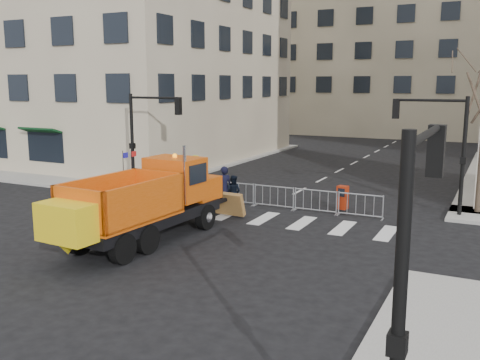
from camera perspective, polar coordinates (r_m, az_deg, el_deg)
The scene contains 13 objects.
ground at distance 19.57m, azimuth -5.94°, elevation -7.46°, with size 120.00×120.00×0.00m, color black.
sidewalk_back at distance 26.86m, azimuth 3.78°, elevation -2.36°, with size 64.00×5.00×0.15m, color gray.
building_far at distance 68.72m, azimuth 18.52°, elevation 14.83°, with size 30.00×18.00×24.00m, color gray.
traffic_light_left at distance 29.58m, azimuth -11.41°, elevation 3.78°, with size 0.18×0.18×5.40m, color black.
traffic_light_right at distance 25.47m, azimuth 22.72°, elevation 2.16°, with size 0.18×0.18×5.40m, color black.
traffic_light_near at distance 7.53m, azimuth 16.47°, elevation -15.73°, with size 0.18×0.18×5.40m, color black.
crowd_barriers at distance 26.25m, azimuth 1.53°, elevation -1.58°, with size 12.60×0.60×1.10m, color #9EA0A5, non-canonical shape.
plow_truck at distance 20.34m, azimuth -10.32°, elevation -2.19°, with size 3.25×9.48×3.63m.
cop_a at distance 25.56m, azimuth -1.72°, elevation -0.80°, with size 0.75×0.49×2.07m, color black.
cop_b at distance 25.60m, azimuth -0.74°, elevation -1.28°, with size 0.79×0.62×1.63m, color black.
cop_c at distance 24.50m, azimuth -5.42°, elevation -1.82°, with size 0.97×0.41×1.66m, color black.
worker at distance 28.81m, azimuth -4.75°, elevation 0.66°, with size 1.29×0.74×1.99m, color yellow.
newspaper_box at distance 25.36m, azimuth 10.87°, elevation -1.84°, with size 0.45×0.40×1.10m, color maroon.
Camera 1 is at (10.04, -15.72, 5.95)m, focal length 40.00 mm.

